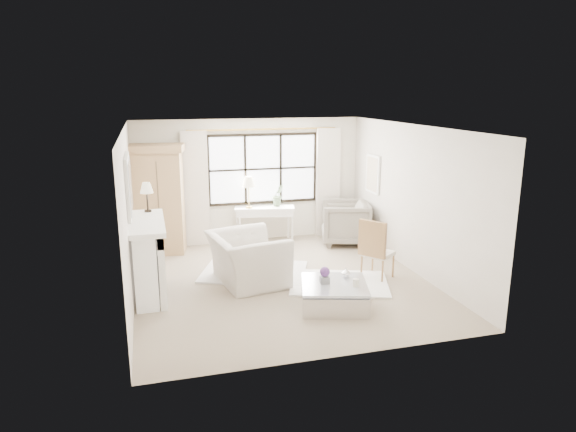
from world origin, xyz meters
name	(u,v)px	position (x,y,z in m)	size (l,w,h in m)	color
floor	(282,281)	(0.00, 0.00, 0.00)	(5.50, 5.50, 0.00)	gray
ceiling	(281,127)	(0.00, 0.00, 2.70)	(5.50, 5.50, 0.00)	white
wall_back	(250,180)	(0.00, 2.75, 1.35)	(5.00, 5.00, 0.00)	white
wall_front	(339,256)	(0.00, -2.75, 1.35)	(5.00, 5.00, 0.00)	beige
wall_left	(129,216)	(-2.50, 0.00, 1.35)	(5.50, 5.50, 0.00)	white
wall_right	(413,199)	(2.50, 0.00, 1.35)	(5.50, 5.50, 0.00)	beige
window_pane	(263,169)	(0.30, 2.73, 1.60)	(2.40, 0.02, 1.50)	white
window_frame	(263,169)	(0.30, 2.72, 1.60)	(2.50, 0.04, 1.50)	black
curtain_rod	(263,129)	(0.30, 2.67, 2.47)	(0.04, 0.04, 3.30)	#BD9241
curtain_left	(196,189)	(-1.20, 2.65, 1.24)	(0.55, 0.10, 2.47)	silver
curtain_right	(328,183)	(1.80, 2.65, 1.24)	(0.55, 0.10, 2.47)	white
fireplace	(146,257)	(-2.27, 0.00, 0.65)	(0.58, 1.66, 1.26)	white
mirror_frame	(128,186)	(-2.47, 0.00, 1.84)	(0.05, 1.15, 0.95)	silver
mirror_glass	(130,186)	(-2.44, 0.00, 1.84)	(0.02, 1.00, 0.80)	#B5B9C1
art_frame	(373,174)	(2.47, 1.70, 1.55)	(0.04, 0.62, 0.82)	white
art_canvas	(372,174)	(2.45, 1.70, 1.55)	(0.01, 0.52, 0.72)	beige
mantel_lamp	(147,189)	(-2.20, 0.64, 1.65)	(0.22, 0.22, 0.51)	black
armoire	(158,199)	(-2.00, 2.31, 1.14)	(1.22, 0.88, 2.24)	tan
console_table	(265,224)	(0.26, 2.46, 0.40)	(1.36, 0.71, 0.80)	white
console_lamp	(249,183)	(-0.09, 2.44, 1.36)	(0.28, 0.28, 0.69)	#B18C3D
orchid_plant	(278,195)	(0.57, 2.46, 1.04)	(0.26, 0.21, 0.48)	#57724C
side_table	(255,250)	(-0.30, 0.89, 0.33)	(0.40, 0.40, 0.51)	white
rug_left	(254,272)	(-0.38, 0.57, 0.02)	(1.88, 1.33, 0.03)	silver
rug_right	(339,283)	(0.94, -0.39, 0.02)	(1.68, 1.26, 0.03)	white
club_armchair	(247,259)	(-0.59, 0.10, 0.44)	(1.34, 1.18, 0.87)	beige
wingback_chair	(345,222)	(1.95, 1.90, 0.47)	(1.00, 1.03, 0.94)	gray
french_chair	(377,262)	(1.69, -0.29, 0.31)	(0.67, 0.67, 1.08)	#9E7142
coffee_table	(334,295)	(0.52, -1.25, 0.18)	(1.24, 1.24, 0.38)	silver
planter_box	(325,280)	(0.38, -1.20, 0.43)	(0.14, 0.14, 0.11)	slate
planter_flowers	(325,272)	(0.38, -1.20, 0.56)	(0.16, 0.16, 0.16)	#582F76
pillar_candle	(356,283)	(0.78, -1.46, 0.44)	(0.09, 0.09, 0.12)	beige
coffee_vase	(346,273)	(0.79, -1.05, 0.46)	(0.15, 0.15, 0.15)	silver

